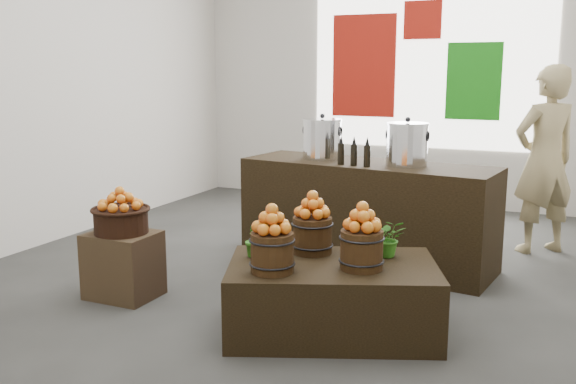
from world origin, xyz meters
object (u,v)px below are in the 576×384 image
at_px(wicker_basket, 121,221).
at_px(display_table, 332,298).
at_px(crate, 123,265).
at_px(shopper, 545,160).
at_px(stock_pot_left, 322,140).
at_px(counter, 367,213).
at_px(stock_pot_center, 407,146).

xyz_separation_m(wicker_basket, display_table, (1.82, 0.02, -0.39)).
bearing_deg(wicker_basket, display_table, 0.61).
height_order(crate, shopper, shopper).
bearing_deg(display_table, shopper, 44.45).
distance_m(wicker_basket, stock_pot_left, 2.14).
bearing_deg(crate, wicker_basket, 0.00).
xyz_separation_m(stock_pot_left, shopper, (2.00, 1.05, -0.22)).
bearing_deg(shopper, stock_pot_left, -11.87).
xyz_separation_m(counter, stock_pot_left, (-0.49, 0.06, 0.68)).
relative_size(crate, counter, 0.23).
height_order(counter, shopper, shopper).
distance_m(counter, stock_pot_left, 0.84).
distance_m(crate, stock_pot_left, 2.26).
xyz_separation_m(display_table, stock_pot_center, (0.11, 1.65, 0.92)).
bearing_deg(crate, display_table, 0.61).
distance_m(crate, wicker_basket, 0.37).
bearing_deg(wicker_basket, counter, 47.85).
bearing_deg(stock_pot_left, shopper, 27.67).
relative_size(counter, stock_pot_left, 6.47).
bearing_deg(stock_pot_left, stock_pot_center, -7.45).
bearing_deg(shopper, display_table, 26.61).
bearing_deg(counter, shopper, 43.80).
distance_m(crate, display_table, 1.82).
relative_size(crate, stock_pot_left, 1.46).
bearing_deg(crate, shopper, 42.70).
bearing_deg(counter, stock_pot_left, -180.00).
bearing_deg(wicker_basket, stock_pot_center, 40.74).
distance_m(wicker_basket, display_table, 1.86).
bearing_deg(crate, stock_pot_left, 59.13).
relative_size(display_table, shopper, 0.77).
height_order(wicker_basket, display_table, wicker_basket).
relative_size(wicker_basket, shopper, 0.23).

